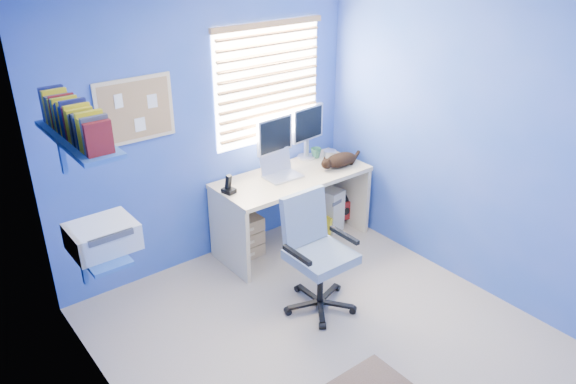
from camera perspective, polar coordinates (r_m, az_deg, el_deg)
floor at (r=4.48m, az=3.72°, el=-14.46°), size 3.00×3.20×0.00m
wall_back at (r=5.00m, az=-8.13°, el=6.38°), size 3.00×0.01×2.50m
wall_front at (r=2.99m, az=25.54°, el=-10.46°), size 3.00×0.01×2.50m
wall_left at (r=3.11m, az=-16.97°, el=-7.28°), size 0.01×3.20×2.50m
wall_right at (r=4.86m, az=17.60°, el=4.82°), size 0.01×3.20×2.50m
desk at (r=5.44m, az=0.44°, el=-1.84°), size 1.49×0.65×0.74m
laptop at (r=5.19m, az=-0.56°, el=2.63°), size 0.34×0.27×0.22m
monitor_left at (r=5.26m, az=-1.45°, el=4.83°), size 0.41×0.15×0.54m
monitor_right at (r=5.57m, az=1.90°, el=6.05°), size 0.41×0.17×0.54m
phone at (r=4.92m, az=-6.07°, el=0.82°), size 0.11×0.13×0.17m
mug at (r=5.66m, az=2.86°, el=3.99°), size 0.10×0.09×0.10m
cd_spindle at (r=5.69m, az=4.27°, el=3.89°), size 0.13×0.13×0.07m
cat at (r=5.47m, az=5.38°, el=3.27°), size 0.37×0.20×0.13m
tower_pc at (r=5.83m, az=3.50°, el=-1.46°), size 0.26×0.47×0.45m
drawer_boxes at (r=5.34m, az=-4.72°, el=-4.52°), size 0.35×0.28×0.41m
yellow_book at (r=5.67m, az=3.74°, el=-3.54°), size 0.03×0.17×0.24m
backpack at (r=5.96m, az=5.53°, el=-1.52°), size 0.32×0.27×0.34m
office_chair at (r=4.59m, az=2.92°, el=-7.67°), size 0.56×0.56×0.97m
window_blinds at (r=5.22m, az=-1.90°, el=10.91°), size 1.15×0.05×1.10m
corkboard at (r=4.62m, az=-15.24°, el=8.02°), size 0.64×0.02×0.52m
wall_shelves at (r=3.70m, az=-19.67°, el=1.05°), size 0.42×0.90×1.05m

